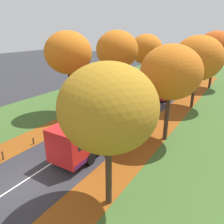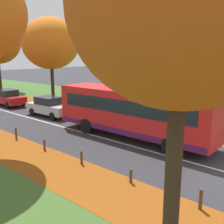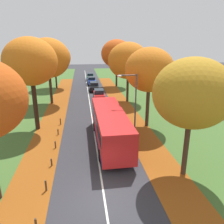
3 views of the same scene
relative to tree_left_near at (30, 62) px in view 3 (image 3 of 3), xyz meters
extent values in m
plane|color=#2D2D33|center=(5.88, -11.77, -6.97)|extent=(160.00, 160.00, 0.00)
cube|color=#3D6028|center=(-3.32, 8.23, -6.96)|extent=(12.00, 90.00, 0.01)
cube|color=#8C4714|center=(1.28, 2.23, -6.96)|extent=(2.80, 60.00, 0.00)
cube|color=#3D6028|center=(15.08, 8.23, -6.96)|extent=(12.00, 90.00, 0.01)
cube|color=#8C4714|center=(10.48, 2.23, -6.96)|extent=(2.80, 60.00, 0.00)
cube|color=silver|center=(5.88, 8.23, -6.96)|extent=(0.12, 80.00, 0.01)
cylinder|color=black|center=(0.00, 0.00, -4.43)|extent=(0.46, 0.46, 5.06)
ellipsoid|color=orange|center=(0.00, 0.00, 0.04)|extent=(5.17, 5.17, 4.66)
cylinder|color=#382619|center=(0.27, 10.00, -4.80)|extent=(0.39, 0.39, 4.32)
ellipsoid|color=orange|center=(0.27, 10.00, -0.34)|extent=(6.14, 6.14, 5.53)
cylinder|color=#382619|center=(-0.19, 21.63, -5.16)|extent=(0.32, 0.32, 3.61)
ellipsoid|color=orange|center=(-0.19, 21.63, -1.04)|extent=(6.19, 6.19, 5.57)
cylinder|color=#422D1E|center=(11.63, -9.98, -5.00)|extent=(0.35, 0.35, 3.94)
ellipsoid|color=#B27F1E|center=(11.63, -9.98, -1.17)|extent=(4.95, 4.95, 4.46)
cylinder|color=#422D1E|center=(11.73, -0.68, -4.86)|extent=(0.38, 0.38, 4.21)
ellipsoid|color=orange|center=(11.73, -0.68, -0.87)|extent=(5.03, 5.03, 4.53)
cylinder|color=#382619|center=(11.70, 9.67, -4.99)|extent=(0.36, 0.36, 3.95)
ellipsoid|color=orange|center=(11.70, 9.67, -0.80)|extent=(5.92, 5.92, 5.33)
cylinder|color=#382619|center=(11.89, 21.66, -4.85)|extent=(0.38, 0.38, 4.24)
ellipsoid|color=#C64C14|center=(11.89, 21.66, -0.44)|extent=(6.12, 6.12, 5.51)
cylinder|color=#4C3823|center=(2.29, -13.42, -6.68)|extent=(0.12, 0.12, 0.57)
cylinder|color=#4C3823|center=(2.37, -10.55, -6.60)|extent=(0.12, 0.12, 0.73)
cylinder|color=#4C3823|center=(2.36, -7.68, -6.67)|extent=(0.12, 0.12, 0.60)
cylinder|color=#4C3823|center=(2.34, -4.81, -6.64)|extent=(0.12, 0.12, 0.66)
cylinder|color=#4C3823|center=(2.29, -1.94, -6.66)|extent=(0.12, 0.12, 0.61)
cylinder|color=#4C3823|center=(2.29, 0.93, -6.61)|extent=(0.12, 0.12, 0.72)
cylinder|color=#47474C|center=(9.88, -2.71, -3.97)|extent=(0.14, 0.14, 6.00)
cylinder|color=#47474C|center=(9.08, -2.71, -1.07)|extent=(1.60, 0.10, 0.10)
ellipsoid|color=silver|center=(8.28, -2.71, -1.12)|extent=(0.44, 0.28, 0.20)
cube|color=red|center=(7.19, -4.25, -5.24)|extent=(2.59, 10.42, 2.50)
cube|color=#19232D|center=(7.24, -9.39, -4.89)|extent=(2.30, 0.12, 1.30)
cube|color=#19232D|center=(7.19, -4.25, -4.84)|extent=(2.62, 9.17, 0.80)
cube|color=#4C1951|center=(7.19, -4.25, -6.31)|extent=(2.61, 10.21, 0.32)
cylinder|color=black|center=(8.41, -7.46, -6.49)|extent=(0.31, 0.96, 0.96)
cylinder|color=black|center=(6.03, -7.49, -6.49)|extent=(0.31, 0.96, 0.96)
cylinder|color=black|center=(8.35, -1.38, -6.49)|extent=(0.31, 0.96, 0.96)
cylinder|color=black|center=(5.98, -1.40, -6.49)|extent=(0.31, 0.96, 0.96)
cube|color=#B7BABF|center=(7.36, 4.41, -6.30)|extent=(1.88, 4.27, 0.70)
cube|color=#19232D|center=(7.35, 4.56, -5.65)|extent=(1.53, 2.08, 0.60)
cylinder|color=black|center=(8.20, 3.14, -6.65)|extent=(0.25, 0.65, 0.64)
cylinder|color=black|center=(6.63, 3.07, -6.65)|extent=(0.25, 0.65, 0.64)
cylinder|color=black|center=(8.08, 5.74, -6.65)|extent=(0.25, 0.65, 0.64)
cylinder|color=black|center=(6.52, 5.67, -6.65)|extent=(0.25, 0.65, 0.64)
cube|color=#B21919|center=(7.46, 11.31, -6.30)|extent=(1.86, 4.26, 0.70)
cube|color=#19232D|center=(7.47, 11.46, -5.65)|extent=(1.52, 2.07, 0.60)
cylinder|color=black|center=(8.20, 9.98, -6.65)|extent=(0.24, 0.65, 0.64)
cylinder|color=black|center=(6.63, 10.03, -6.65)|extent=(0.24, 0.65, 0.64)
cylinder|color=black|center=(8.29, 12.58, -6.65)|extent=(0.24, 0.65, 0.64)
cylinder|color=black|center=(6.73, 12.64, -6.65)|extent=(0.24, 0.65, 0.64)
cube|color=black|center=(7.08, 18.08, -6.30)|extent=(1.88, 4.27, 0.70)
cube|color=#19232D|center=(7.09, 18.23, -5.65)|extent=(1.53, 2.08, 0.60)
cylinder|color=black|center=(7.81, 16.74, -6.65)|extent=(0.25, 0.65, 0.64)
cylinder|color=black|center=(6.24, 16.81, -6.65)|extent=(0.25, 0.65, 0.64)
cylinder|color=black|center=(7.92, 19.35, -6.65)|extent=(0.25, 0.65, 0.64)
cylinder|color=black|center=(6.36, 19.41, -6.65)|extent=(0.25, 0.65, 0.64)
cube|color=#233D9E|center=(6.91, 24.42, -6.30)|extent=(1.78, 4.23, 0.70)
cube|color=#19232D|center=(6.91, 24.57, -5.65)|extent=(1.48, 2.04, 0.60)
cylinder|color=black|center=(7.72, 23.14, -6.65)|extent=(0.23, 0.64, 0.64)
cylinder|color=black|center=(6.15, 23.11, -6.65)|extent=(0.23, 0.64, 0.64)
cylinder|color=black|center=(7.66, 25.74, -6.65)|extent=(0.23, 0.64, 0.64)
cylinder|color=black|center=(6.10, 25.71, -6.65)|extent=(0.23, 0.64, 0.64)
cube|color=#1E6038|center=(6.91, 30.18, -6.30)|extent=(1.86, 4.26, 0.70)
cube|color=#19232D|center=(6.92, 30.33, -5.65)|extent=(1.52, 2.07, 0.60)
cylinder|color=black|center=(7.64, 28.85, -6.65)|extent=(0.24, 0.65, 0.64)
cylinder|color=black|center=(6.08, 28.91, -6.65)|extent=(0.24, 0.65, 0.64)
cylinder|color=black|center=(7.74, 31.46, -6.65)|extent=(0.24, 0.65, 0.64)
cylinder|color=black|center=(6.18, 31.51, -6.65)|extent=(0.24, 0.65, 0.64)
camera|label=1|loc=(17.07, -18.36, 2.35)|focal=35.00mm
camera|label=2|loc=(-5.52, -13.40, -1.88)|focal=42.00mm
camera|label=3|loc=(4.86, -22.42, 1.90)|focal=35.00mm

